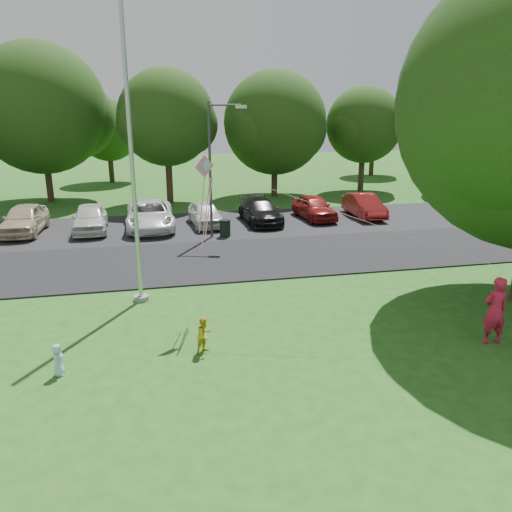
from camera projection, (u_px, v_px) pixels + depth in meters
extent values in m
plane|color=#205716|center=(281.00, 360.00, 12.77)|extent=(120.00, 120.00, 0.00)
cube|color=black|center=(226.00, 259.00, 21.19)|extent=(60.00, 6.00, 0.06)
cube|color=black|center=(207.00, 225.00, 27.28)|extent=(42.00, 7.00, 0.06)
cylinder|color=#B7BABF|center=(131.00, 148.00, 15.31)|extent=(0.14, 0.14, 10.00)
cylinder|color=gray|center=(141.00, 298.00, 16.71)|extent=(0.50, 0.50, 0.16)
cylinder|color=#3F3F44|center=(210.00, 172.00, 23.81)|extent=(0.13, 0.13, 6.49)
cylinder|color=#3F3F44|center=(225.00, 105.00, 22.85)|extent=(1.47, 0.56, 0.09)
cube|color=silver|center=(241.00, 107.00, 22.80)|extent=(0.54, 0.38, 0.15)
cylinder|color=black|center=(225.00, 229.00, 24.71)|extent=(0.53, 0.53, 0.85)
cylinder|color=black|center=(225.00, 220.00, 24.59)|extent=(0.56, 0.56, 0.05)
sphere|color=#18350E|center=(504.00, 123.00, 13.65)|extent=(4.70, 4.70, 4.70)
cylinder|color=#332316|center=(49.00, 178.00, 33.97)|extent=(0.44, 0.44, 3.19)
sphere|color=#18350E|center=(40.00, 108.00, 32.67)|extent=(8.50, 8.50, 8.50)
sphere|color=#18350E|center=(74.00, 118.00, 34.04)|extent=(5.53, 5.53, 5.53)
sphere|color=#18350E|center=(9.00, 116.00, 31.44)|extent=(5.10, 5.10, 5.10)
cylinder|color=#332316|center=(169.00, 178.00, 33.40)|extent=(0.44, 0.44, 3.43)
sphere|color=#18350E|center=(166.00, 117.00, 32.29)|extent=(6.27, 6.27, 6.27)
sphere|color=#18350E|center=(188.00, 124.00, 33.30)|extent=(4.07, 4.07, 4.07)
sphere|color=#18350E|center=(147.00, 123.00, 31.39)|extent=(3.76, 3.76, 3.76)
cylinder|color=#332316|center=(274.00, 178.00, 36.26)|extent=(0.44, 0.44, 2.66)
sphere|color=#18350E|center=(275.00, 123.00, 35.16)|extent=(7.27, 7.27, 7.27)
sphere|color=#18350E|center=(294.00, 130.00, 36.33)|extent=(4.72, 4.72, 4.72)
sphere|color=#18350E|center=(258.00, 129.00, 34.11)|extent=(4.36, 4.36, 4.36)
cylinder|color=#332316|center=(361.00, 172.00, 38.35)|extent=(0.44, 0.44, 3.02)
sphere|color=#18350E|center=(364.00, 125.00, 37.35)|extent=(5.67, 5.67, 5.67)
sphere|color=#18350E|center=(376.00, 130.00, 38.27)|extent=(3.68, 3.68, 3.68)
sphere|color=#18350E|center=(353.00, 129.00, 36.54)|extent=(3.40, 3.40, 3.40)
cylinder|color=#332316|center=(485.00, 170.00, 37.63)|extent=(0.44, 0.44, 3.42)
sphere|color=#18350E|center=(493.00, 104.00, 36.27)|extent=(8.77, 8.77, 8.77)
sphere|color=#18350E|center=(507.00, 113.00, 37.68)|extent=(5.70, 5.70, 5.70)
sphere|color=#18350E|center=(481.00, 110.00, 35.00)|extent=(5.26, 5.26, 5.26)
cylinder|color=#332316|center=(111.00, 167.00, 43.00)|extent=(0.44, 0.44, 2.60)
sphere|color=#18350E|center=(108.00, 130.00, 42.11)|extent=(5.20, 5.20, 5.20)
sphere|color=#18350E|center=(123.00, 134.00, 42.95)|extent=(3.38, 3.38, 3.38)
sphere|color=#18350E|center=(95.00, 134.00, 41.36)|extent=(3.12, 3.12, 3.12)
cylinder|color=#332316|center=(372.00, 162.00, 47.47)|extent=(0.44, 0.44, 2.60)
sphere|color=#18350E|center=(374.00, 128.00, 46.58)|extent=(5.20, 5.20, 5.20)
sphere|color=#18350E|center=(383.00, 132.00, 47.42)|extent=(3.38, 3.38, 3.38)
sphere|color=#18350E|center=(366.00, 131.00, 45.84)|extent=(3.12, 3.12, 3.12)
imported|color=#C6B793|center=(24.00, 219.00, 25.23)|extent=(1.96, 4.42, 1.48)
imported|color=silver|center=(90.00, 218.00, 25.61)|extent=(1.86, 4.23, 1.42)
imported|color=silver|center=(150.00, 215.00, 26.25)|extent=(2.43, 5.24, 1.45)
imported|color=silver|center=(205.00, 214.00, 26.96)|extent=(1.78, 3.86, 1.28)
imported|color=black|center=(260.00, 211.00, 27.64)|extent=(1.90, 4.52, 1.30)
imported|color=maroon|center=(314.00, 207.00, 28.59)|extent=(1.86, 4.06, 1.35)
imported|color=maroon|center=(364.00, 206.00, 29.12)|extent=(1.57, 4.09, 1.33)
imported|color=red|center=(495.00, 311.00, 13.42)|extent=(0.72, 0.49, 1.91)
imported|color=gold|center=(204.00, 335.00, 13.04)|extent=(0.61, 0.59, 0.98)
imported|color=#A2D0F9|center=(58.00, 360.00, 11.92)|extent=(0.26, 0.40, 0.81)
cube|color=pink|center=(204.00, 166.00, 14.20)|extent=(0.59, 0.34, 0.64)
cube|color=#8CC6E5|center=(206.00, 165.00, 14.18)|extent=(0.29, 0.17, 0.31)
cylinder|color=white|center=(347.00, 215.00, 13.64)|extent=(7.34, 3.56, 2.45)
cylinder|color=pink|center=(202.00, 205.00, 14.50)|extent=(0.21, 0.27, 1.71)
cylinder|color=pink|center=(209.00, 209.00, 14.62)|extent=(0.24, 0.45, 1.96)
cylinder|color=pink|center=(206.00, 214.00, 14.52)|extent=(0.26, 0.66, 2.18)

